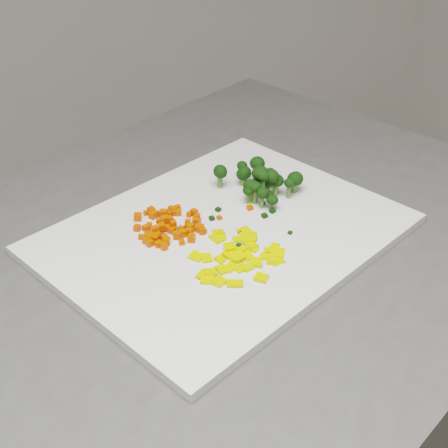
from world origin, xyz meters
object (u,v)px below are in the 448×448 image
carrot_pile (168,220)px  broccoli_pile (257,176)px  cutting_board (224,234)px  pepper_pile (233,252)px

carrot_pile → broccoli_pile: (0.15, 0.03, 0.01)m
cutting_board → broccoli_pile: 0.12m
pepper_pile → broccoli_pile: size_ratio=0.97×
carrot_pile → pepper_pile: carrot_pile is taller
broccoli_pile → cutting_board: bearing=-144.8°
carrot_pile → pepper_pile: (0.04, -0.10, -0.01)m
broccoli_pile → carrot_pile: bearing=-170.6°
cutting_board → broccoli_pile: broccoli_pile is taller
cutting_board → pepper_pile: (-0.02, -0.06, 0.01)m
cutting_board → carrot_pile: 0.08m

